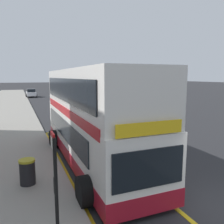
{
  "coord_description": "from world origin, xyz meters",
  "views": [
    {
      "loc": [
        -5.65,
        -4.61,
        4.08
      ],
      "look_at": [
        -0.66,
        7.62,
        2.05
      ],
      "focal_mm": 37.16,
      "sensor_mm": 36.0,
      "label": 1
    }
  ],
  "objects_px": {
    "parked_car_white_behind": "(31,93)",
    "parked_car_grey_kerbside": "(70,92)",
    "bus_stop_sign": "(55,178)",
    "double_decker_bus": "(91,119)",
    "litter_bin": "(27,172)"
  },
  "relations": [
    {
      "from": "parked_car_white_behind",
      "to": "parked_car_grey_kerbside",
      "type": "height_order",
      "value": "same"
    },
    {
      "from": "parked_car_grey_kerbside",
      "to": "bus_stop_sign",
      "type": "bearing_deg",
      "value": -103.71
    },
    {
      "from": "parked_car_white_behind",
      "to": "parked_car_grey_kerbside",
      "type": "bearing_deg",
      "value": -179.95
    },
    {
      "from": "double_decker_bus",
      "to": "parked_car_white_behind",
      "type": "distance_m",
      "value": 38.5
    },
    {
      "from": "parked_car_white_behind",
      "to": "parked_car_grey_kerbside",
      "type": "distance_m",
      "value": 7.7
    },
    {
      "from": "double_decker_bus",
      "to": "litter_bin",
      "type": "xyz_separation_m",
      "value": [
        -3.03,
        -1.77,
        -1.45
      ]
    },
    {
      "from": "parked_car_grey_kerbside",
      "to": "parked_car_white_behind",
      "type": "bearing_deg",
      "value": 177.61
    },
    {
      "from": "double_decker_bus",
      "to": "parked_car_grey_kerbside",
      "type": "height_order",
      "value": "double_decker_bus"
    },
    {
      "from": "bus_stop_sign",
      "to": "parked_car_grey_kerbside",
      "type": "distance_m",
      "value": 44.44
    },
    {
      "from": "litter_bin",
      "to": "bus_stop_sign",
      "type": "bearing_deg",
      "value": -80.54
    },
    {
      "from": "double_decker_bus",
      "to": "bus_stop_sign",
      "type": "distance_m",
      "value": 5.66
    },
    {
      "from": "parked_car_white_behind",
      "to": "litter_bin",
      "type": "height_order",
      "value": "parked_car_white_behind"
    },
    {
      "from": "litter_bin",
      "to": "double_decker_bus",
      "type": "bearing_deg",
      "value": 30.39
    },
    {
      "from": "parked_car_grey_kerbside",
      "to": "litter_bin",
      "type": "relative_size",
      "value": 4.45
    },
    {
      "from": "bus_stop_sign",
      "to": "parked_car_grey_kerbside",
      "type": "xyz_separation_m",
      "value": [
        9.49,
        43.41,
        -0.89
      ]
    }
  ]
}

